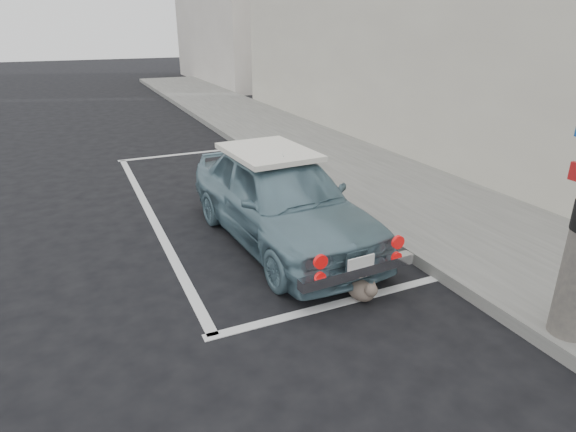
% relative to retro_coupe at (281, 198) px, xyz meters
% --- Properties ---
extents(ground, '(80.00, 80.00, 0.00)m').
position_rel_retro_coupe_xyz_m(ground, '(-0.58, -1.24, -0.63)').
color(ground, black).
rests_on(ground, ground).
extents(sidewalk, '(2.80, 40.00, 0.15)m').
position_rel_retro_coupe_xyz_m(sidewalk, '(2.62, 0.76, -0.56)').
color(sidewalk, slate).
rests_on(sidewalk, ground).
extents(pline_rear, '(3.00, 0.12, 0.01)m').
position_rel_retro_coupe_xyz_m(pline_rear, '(-0.08, -1.74, -0.63)').
color(pline_rear, silver).
rests_on(pline_rear, ground).
extents(pline_front, '(3.00, 0.12, 0.01)m').
position_rel_retro_coupe_xyz_m(pline_front, '(-0.08, 5.26, -0.63)').
color(pline_front, silver).
rests_on(pline_front, ground).
extents(pline_side, '(0.12, 7.00, 0.01)m').
position_rel_retro_coupe_xyz_m(pline_side, '(-1.48, 1.76, -0.63)').
color(pline_side, silver).
rests_on(pline_side, ground).
extents(retro_coupe, '(1.69, 3.76, 1.25)m').
position_rel_retro_coupe_xyz_m(retro_coupe, '(0.00, 0.00, 0.00)').
color(retro_coupe, slate).
rests_on(retro_coupe, ground).
extents(cat, '(0.29, 0.54, 0.29)m').
position_rel_retro_coupe_xyz_m(cat, '(0.18, -1.77, -0.50)').
color(cat, '#65564D').
rests_on(cat, ground).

